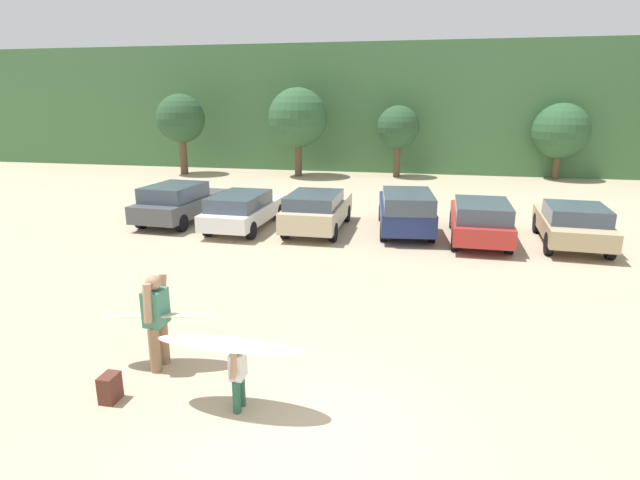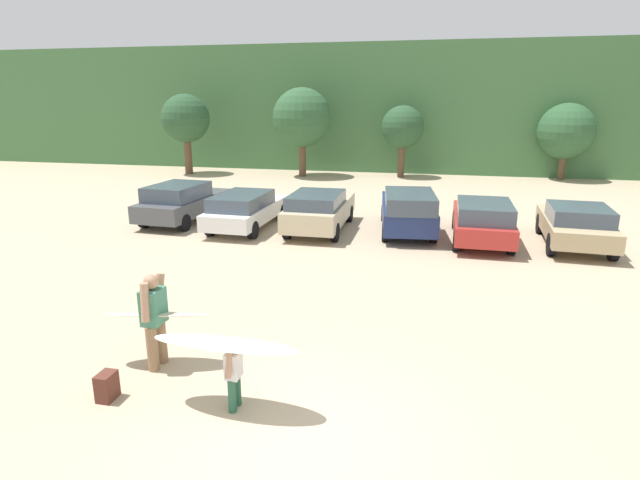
# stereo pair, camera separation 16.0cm
# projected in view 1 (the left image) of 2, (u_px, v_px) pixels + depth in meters

# --- Properties ---
(ground_plane) EXTENTS (120.00, 120.00, 0.00)m
(ground_plane) POSITION_uv_depth(u_px,v_px,m) (305.00, 439.00, 7.18)
(ground_plane) COLOR tan
(hillside_ridge) EXTENTS (108.00, 12.00, 7.96)m
(hillside_ridge) POSITION_uv_depth(u_px,v_px,m) (410.00, 107.00, 37.17)
(hillside_ridge) COLOR #427042
(hillside_ridge) RESTS_ON ground_plane
(tree_far_right) EXTENTS (2.95, 2.95, 4.90)m
(tree_far_right) POSITION_uv_depth(u_px,v_px,m) (181.00, 119.00, 31.40)
(tree_far_right) COLOR brown
(tree_far_right) RESTS_ON ground_plane
(tree_ridge_back) EXTENTS (3.49, 3.49, 5.26)m
(tree_ridge_back) POSITION_uv_depth(u_px,v_px,m) (298.00, 118.00, 30.44)
(tree_ridge_back) COLOR brown
(tree_ridge_back) RESTS_ON ground_plane
(tree_left) EXTENTS (2.50, 2.50, 4.23)m
(tree_left) POSITION_uv_depth(u_px,v_px,m) (398.00, 128.00, 30.38)
(tree_left) COLOR brown
(tree_left) RESTS_ON ground_plane
(tree_center) EXTENTS (3.17, 3.17, 4.39)m
(tree_center) POSITION_uv_depth(u_px,v_px,m) (561.00, 131.00, 29.50)
(tree_center) COLOR brown
(tree_center) RESTS_ON ground_plane
(parked_car_dark_gray) EXTENTS (2.12, 4.53, 1.50)m
(parked_car_dark_gray) POSITION_uv_depth(u_px,v_px,m) (179.00, 202.00, 19.61)
(parked_car_dark_gray) COLOR #4C4F54
(parked_car_dark_gray) RESTS_ON ground_plane
(parked_car_white) EXTENTS (1.90, 4.57, 1.34)m
(parked_car_white) POSITION_uv_depth(u_px,v_px,m) (243.00, 209.00, 18.63)
(parked_car_white) COLOR white
(parked_car_white) RESTS_ON ground_plane
(parked_car_champagne) EXTENTS (1.89, 4.48, 1.44)m
(parked_car_champagne) POSITION_uv_depth(u_px,v_px,m) (317.00, 209.00, 18.32)
(parked_car_champagne) COLOR beige
(parked_car_champagne) RESTS_ON ground_plane
(parked_car_navy) EXTENTS (2.26, 4.85, 1.57)m
(parked_car_navy) POSITION_uv_depth(u_px,v_px,m) (406.00, 210.00, 18.04)
(parked_car_navy) COLOR navy
(parked_car_navy) RESTS_ON ground_plane
(parked_car_red) EXTENTS (1.91, 4.61, 1.43)m
(parked_car_red) POSITION_uv_depth(u_px,v_px,m) (480.00, 219.00, 16.92)
(parked_car_red) COLOR #B72D28
(parked_car_red) RESTS_ON ground_plane
(parked_car_tan) EXTENTS (2.13, 4.36, 1.37)m
(parked_car_tan) POSITION_uv_depth(u_px,v_px,m) (573.00, 223.00, 16.44)
(parked_car_tan) COLOR tan
(parked_car_tan) RESTS_ON ground_plane
(person_adult) EXTENTS (0.32, 0.72, 1.73)m
(person_adult) POSITION_uv_depth(u_px,v_px,m) (156.00, 316.00, 8.85)
(person_adult) COLOR #8C6B4C
(person_adult) RESTS_ON ground_plane
(person_child) EXTENTS (0.21, 0.52, 1.12)m
(person_child) POSITION_uv_depth(u_px,v_px,m) (238.00, 372.00, 7.71)
(person_child) COLOR #26593F
(person_child) RESTS_ON ground_plane
(surfboard_cream) EXTENTS (2.04, 0.95, 0.23)m
(surfboard_cream) POSITION_uv_depth(u_px,v_px,m) (159.00, 315.00, 8.95)
(surfboard_cream) COLOR beige
(surfboard_white) EXTENTS (2.30, 0.67, 0.15)m
(surfboard_white) POSITION_uv_depth(u_px,v_px,m) (229.00, 345.00, 7.60)
(surfboard_white) COLOR white
(backpack_dropped) EXTENTS (0.24, 0.34, 0.45)m
(backpack_dropped) POSITION_uv_depth(u_px,v_px,m) (110.00, 388.00, 8.04)
(backpack_dropped) COLOR #592D23
(backpack_dropped) RESTS_ON ground_plane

